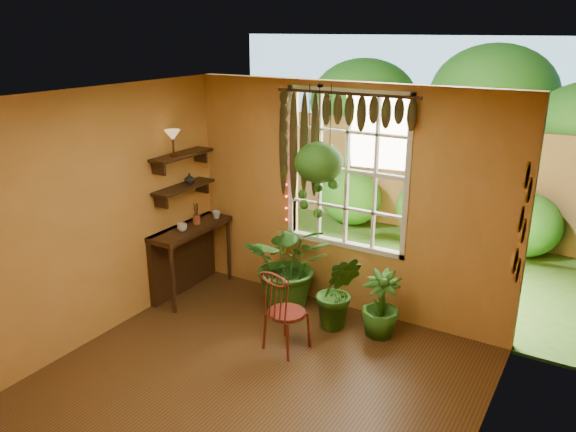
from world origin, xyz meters
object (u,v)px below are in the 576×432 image
at_px(windsor_chair, 285,323).
at_px(hanging_basket, 319,165).
at_px(counter_ledge, 186,251).
at_px(potted_plant_mid, 338,292).
at_px(potted_plant_left, 290,263).

relative_size(windsor_chair, hanging_basket, 0.75).
xyz_separation_m(counter_ledge, windsor_chair, (1.82, -0.56, -0.24)).
xyz_separation_m(counter_ledge, hanging_basket, (1.76, 0.27, 1.28)).
distance_m(potted_plant_mid, hanging_basket, 1.43).
bearing_deg(windsor_chair, potted_plant_mid, 79.23).
bearing_deg(counter_ledge, potted_plant_left, 12.27).
height_order(potted_plant_left, hanging_basket, hanging_basket).
distance_m(potted_plant_left, hanging_basket, 1.32).
height_order(windsor_chair, potted_plant_mid, windsor_chair).
bearing_deg(windsor_chair, counter_ledge, 174.09).
height_order(counter_ledge, potted_plant_mid, potted_plant_mid).
xyz_separation_m(potted_plant_left, hanging_basket, (0.38, -0.03, 1.26)).
distance_m(counter_ledge, potted_plant_mid, 2.11).
bearing_deg(potted_plant_mid, potted_plant_left, 166.59).
relative_size(counter_ledge, windsor_chair, 1.13).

